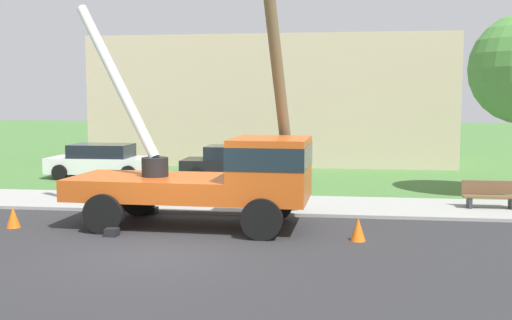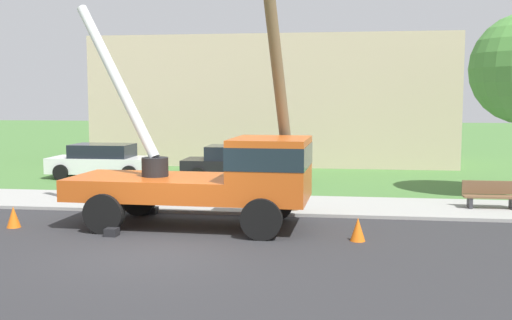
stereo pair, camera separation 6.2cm
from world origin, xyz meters
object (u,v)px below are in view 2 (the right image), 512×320
(utility_truck, at_px, (221,174))
(parked_sedan_white, at_px, (103,161))
(park_bench, at_px, (491,196))
(traffic_cone_curbside, at_px, (271,211))
(traffic_cone_behind, at_px, (13,217))
(parked_sedan_black, at_px, (238,163))
(traffic_cone_ahead, at_px, (358,229))
(leaning_utility_pole, at_px, (276,55))

(utility_truck, relative_size, parked_sedan_white, 1.53)
(park_bench, bearing_deg, traffic_cone_curbside, -160.10)
(traffic_cone_curbside, relative_size, parked_sedan_white, 0.13)
(traffic_cone_behind, relative_size, traffic_cone_curbside, 1.00)
(traffic_cone_behind, xyz_separation_m, parked_sedan_black, (4.27, 9.63, 0.43))
(traffic_cone_behind, height_order, traffic_cone_curbside, same)
(utility_truck, distance_m, traffic_cone_behind, 5.52)
(traffic_cone_ahead, distance_m, parked_sedan_white, 14.39)
(traffic_cone_ahead, distance_m, traffic_cone_behind, 8.83)
(utility_truck, relative_size, leaning_utility_pole, 0.77)
(traffic_cone_curbside, height_order, park_bench, park_bench)
(parked_sedan_black, height_order, park_bench, parked_sedan_black)
(traffic_cone_ahead, bearing_deg, leaning_utility_pole, 135.59)
(leaning_utility_pole, bearing_deg, parked_sedan_white, 136.00)
(utility_truck, height_order, park_bench, utility_truck)
(park_bench, bearing_deg, traffic_cone_ahead, -132.56)
(utility_truck, distance_m, parked_sedan_white, 11.28)
(leaning_utility_pole, distance_m, parked_sedan_black, 8.96)
(leaning_utility_pole, xyz_separation_m, parked_sedan_black, (-2.37, 7.77, -3.79))
(traffic_cone_curbside, distance_m, park_bench, 6.70)
(traffic_cone_behind, bearing_deg, parked_sedan_white, 98.81)
(utility_truck, xyz_separation_m, parked_sedan_black, (-1.07, 8.83, -0.70))
(traffic_cone_curbside, bearing_deg, park_bench, 19.90)
(traffic_cone_ahead, bearing_deg, parked_sedan_black, 114.68)
(leaning_utility_pole, height_order, parked_sedan_white, leaning_utility_pole)
(traffic_cone_behind, bearing_deg, traffic_cone_ahead, -1.80)
(traffic_cone_ahead, relative_size, parked_sedan_white, 0.13)
(utility_truck, bearing_deg, parked_sedan_black, 96.93)
(parked_sedan_black, bearing_deg, parked_sedan_white, 178.95)
(parked_sedan_black, bearing_deg, traffic_cone_curbside, -73.92)
(utility_truck, relative_size, traffic_cone_curbside, 12.07)
(parked_sedan_white, bearing_deg, park_bench, -21.53)
(traffic_cone_behind, relative_size, parked_sedan_black, 0.13)
(traffic_cone_behind, bearing_deg, leaning_utility_pole, 15.63)
(park_bench, bearing_deg, parked_sedan_black, 147.03)
(traffic_cone_curbside, height_order, parked_sedan_black, parked_sedan_black)
(utility_truck, xyz_separation_m, traffic_cone_behind, (-5.34, -0.80, -1.13))
(leaning_utility_pole, height_order, parked_sedan_black, leaning_utility_pole)
(utility_truck, height_order, leaning_utility_pole, leaning_utility_pole)
(traffic_cone_ahead, xyz_separation_m, traffic_cone_curbside, (-2.30, 2.08, 0.00))
(utility_truck, distance_m, parked_sedan_black, 8.92)
(traffic_cone_ahead, distance_m, traffic_cone_curbside, 3.10)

